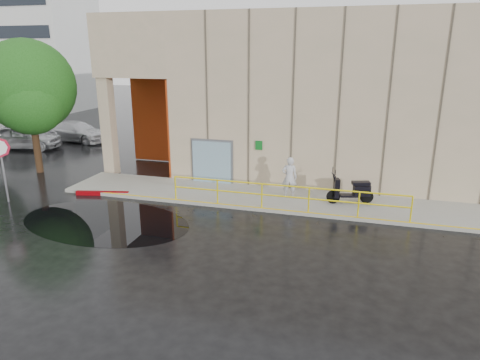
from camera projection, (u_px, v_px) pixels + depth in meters
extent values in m
plane|color=black|center=(153.00, 232.00, 15.47)|extent=(120.00, 120.00, 0.00)
cube|color=gray|center=(284.00, 200.00, 18.56)|extent=(20.00, 3.00, 0.15)
cube|color=tan|center=(345.00, 95.00, 22.89)|extent=(16.00, 10.00, 8.00)
cube|color=tan|center=(171.00, 47.00, 24.74)|extent=(4.00, 10.00, 3.00)
cube|color=tan|center=(109.00, 127.00, 22.09)|extent=(0.60, 0.60, 5.00)
cube|color=#A53C0F|center=(163.00, 119.00, 24.53)|extent=(3.80, 0.15, 4.90)
cube|color=#A53C0F|center=(182.00, 126.00, 22.41)|extent=(0.10, 3.50, 4.90)
cube|color=#89A7BB|center=(212.00, 162.00, 20.50)|extent=(1.90, 0.10, 2.00)
cube|color=slate|center=(212.00, 162.00, 20.58)|extent=(2.10, 0.06, 2.20)
cube|color=#0D5D1B|center=(259.00, 145.00, 19.69)|extent=(0.32, 0.04, 0.42)
cylinder|color=yellow|center=(285.00, 186.00, 16.94)|extent=(9.50, 0.06, 0.06)
cylinder|color=yellow|center=(285.00, 197.00, 17.07)|extent=(9.50, 0.06, 0.06)
cube|color=silver|center=(32.00, 38.00, 46.31)|extent=(12.00, 8.00, 15.00)
imported|color=#B9BABF|center=(289.00, 177.00, 18.40)|extent=(0.72, 0.54, 1.81)
cylinder|color=black|center=(333.00, 197.00, 17.86)|extent=(0.57, 0.27, 0.56)
cylinder|color=black|center=(367.00, 197.00, 17.88)|extent=(0.57, 0.27, 0.56)
cylinder|color=slate|center=(4.00, 174.00, 18.19)|extent=(0.08, 0.08, 2.46)
cube|color=#790106|center=(102.00, 193.00, 19.36)|extent=(2.38, 0.71, 0.18)
cube|color=black|center=(105.00, 221.00, 16.43)|extent=(7.29, 4.90, 0.01)
imported|color=#B3B5BA|center=(24.00, 137.00, 28.28)|extent=(5.08, 2.87, 1.63)
imported|color=silver|center=(15.00, 130.00, 31.24)|extent=(4.38, 3.36, 1.38)
imported|color=#B7B8BE|center=(77.00, 132.00, 30.61)|extent=(5.06, 2.56, 1.41)
cylinder|color=black|center=(36.00, 143.00, 22.62)|extent=(0.36, 0.36, 3.14)
sphere|color=#1E6320|center=(28.00, 86.00, 21.76)|extent=(4.71, 4.71, 4.71)
sphere|color=#1E6320|center=(31.00, 102.00, 21.25)|extent=(3.30, 3.30, 3.30)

